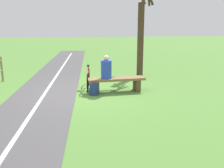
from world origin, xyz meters
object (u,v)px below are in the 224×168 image
Objects in this scene: bench at (116,82)px; backpack at (94,89)px; tree_far_left at (141,34)px; bicycle at (88,79)px; person_seated at (106,69)px.

backpack is (0.78, 0.24, -0.15)m from bench.
bench reaches higher than backpack.
bicycle is at bearing 38.35° from tree_far_left.
person_seated is 3.33m from tree_far_left.
bench is 1.18× the size of bicycle.
tree_far_left is at bearing -129.58° from person_seated.
person_seated reaches higher than backpack.
backpack is 0.09× the size of tree_far_left.
bench is at bearing -162.78° from backpack.
backpack is at bearing 13.83° from bench.
tree_far_left reaches higher than bicycle.
bench is 0.46× the size of tree_far_left.
backpack is 3.97m from tree_far_left.
bench is 0.59m from person_seated.
backpack is at bearing 15.43° from bicycle.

